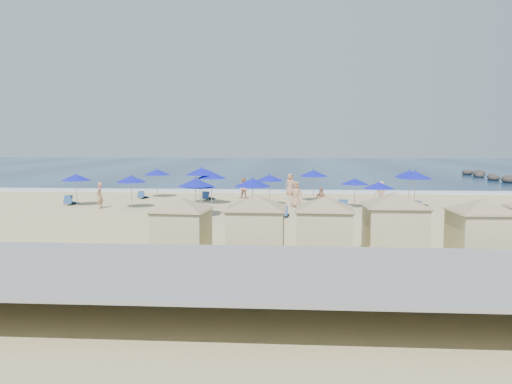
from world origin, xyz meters
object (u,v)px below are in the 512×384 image
umbrella_13 (200,184)px  beachgoer_1 (244,188)px  umbrella_0 (76,177)px  beachgoer_3 (381,192)px  cabana_4 (482,224)px  umbrella_2 (157,172)px  umbrella_4 (202,171)px  beachgoer_2 (321,200)px  umbrella_5 (211,175)px  cabana_3 (394,218)px  trash_bin (263,219)px  umbrella_9 (313,173)px  cabana_2 (324,221)px  umbrella_8 (355,181)px  umbrella_12 (415,175)px  umbrella_7 (270,178)px  umbrella_11 (379,185)px  beachgoer_5 (296,194)px  cabana_0 (182,221)px  beachgoer_4 (290,184)px  umbrella_10 (410,174)px  beachgoer_0 (100,196)px  cabana_1 (256,220)px  umbrella_1 (131,179)px  umbrella_6 (253,183)px  umbrella_3 (196,182)px

umbrella_13 → beachgoer_1: umbrella_13 is taller
umbrella_0 → beachgoer_3: 21.28m
cabana_4 → umbrella_2: (-17.27, 20.33, 0.46)m
umbrella_4 → beachgoer_2: bearing=-24.0°
umbrella_5 → cabana_3: bearing=-59.4°
umbrella_2 → umbrella_13: size_ratio=1.05×
umbrella_0 → umbrella_4: size_ratio=0.85×
trash_bin → umbrella_0: bearing=143.2°
umbrella_9 → cabana_2: bearing=-91.4°
cabana_4 → umbrella_8: bearing=99.5°
trash_bin → umbrella_12: bearing=31.4°
umbrella_7 → beachgoer_1: 4.47m
trash_bin → beachgoer_2: bearing=50.4°
umbrella_11 → beachgoer_5: 5.90m
cabana_0 → beachgoer_4: cabana_0 is taller
umbrella_9 → umbrella_10: 6.77m
umbrella_13 → beachgoer_0: (-7.16, 2.50, -1.03)m
cabana_1 → cabana_3: cabana_3 is taller
umbrella_4 → beachgoer_1: size_ratio=1.62×
cabana_0 → umbrella_11: bearing=51.8°
umbrella_11 → beachgoer_5: size_ratio=1.18×
beachgoer_3 → beachgoer_1: bearing=-161.3°
beachgoer_1 → beachgoer_2: bearing=-29.0°
trash_bin → umbrella_1: (-9.06, 6.41, 1.57)m
cabana_0 → umbrella_11: (9.46, 12.02, 0.31)m
umbrella_9 → beachgoer_2: 5.61m
umbrella_7 → beachgoer_5: bearing=-25.8°
umbrella_6 → cabana_1: bearing=-85.1°
umbrella_12 → beachgoer_1: size_ratio=1.54×
umbrella_6 → umbrella_13: umbrella_6 is taller
umbrella_8 → beachgoer_5: (-3.91, 0.07, -0.89)m
umbrella_11 → cabana_4: bearing=-83.1°
umbrella_0 → umbrella_10: umbrella_10 is taller
umbrella_10 → beachgoer_3: (-1.96, 0.02, -1.34)m
umbrella_1 → umbrella_6: bearing=-24.8°
beachgoer_0 → umbrella_10: bearing=97.5°
umbrella_1 → beachgoer_0: umbrella_1 is taller
cabana_3 → umbrella_11: cabana_3 is taller
umbrella_3 → umbrella_12: 14.78m
cabana_1 → cabana_0: bearing=173.7°
umbrella_1 → beachgoer_1: size_ratio=1.37×
umbrella_2 → beachgoer_4: 10.78m
cabana_0 → beachgoer_0: cabana_0 is taller
cabana_4 → umbrella_1: cabana_4 is taller
umbrella_6 → umbrella_7: umbrella_6 is taller
umbrella_13 → beachgoer_5: (5.79, 4.04, -1.02)m
cabana_3 → beachgoer_4: size_ratio=2.58×
umbrella_11 → umbrella_7: bearing=150.0°
trash_bin → cabana_0: (-2.67, -7.42, 1.10)m
beachgoer_4 → beachgoer_2: bearing=-106.0°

